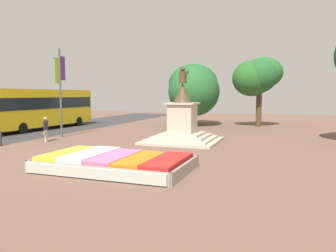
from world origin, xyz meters
TOP-DOWN VIEW (x-y plane):
  - ground_plane at (0.00, 0.00)m, footprint 80.29×80.29m
  - flower_planter at (2.45, -2.16)m, footprint 6.24×3.67m
  - statue_monument at (2.79, 6.39)m, footprint 4.69×4.69m
  - banner_pole at (-6.26, 5.79)m, footprint 0.14×1.25m
  - city_bus at (-11.43, 9.60)m, footprint 2.96×11.93m
  - pedestrian_with_handbag at (-5.75, 3.50)m, footprint 0.43×0.68m
  - kerb_bollard_mid_b at (-7.05, 1.05)m, footprint 0.17×0.17m
  - park_tree_far_left at (0.37, 18.03)m, footprint 5.36×6.14m
  - park_tree_behind_statue at (6.53, 18.63)m, footprint 4.70×4.11m

SIDE VIEW (x-z plane):
  - ground_plane at x=0.00m, z-range 0.00..0.00m
  - flower_planter at x=2.45m, z-range -0.03..0.62m
  - kerb_bollard_mid_b at x=-7.05m, z-range 0.03..0.97m
  - pedestrian_with_handbag at x=-5.75m, z-range 0.10..1.73m
  - statue_monument at x=2.79m, z-range -1.35..3.55m
  - city_bus at x=-11.43m, z-range 0.26..3.79m
  - banner_pole at x=-6.26m, z-range 0.38..6.75m
  - park_tree_far_left at x=0.37m, z-range 0.64..6.83m
  - park_tree_behind_statue at x=6.53m, z-range 1.51..8.19m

